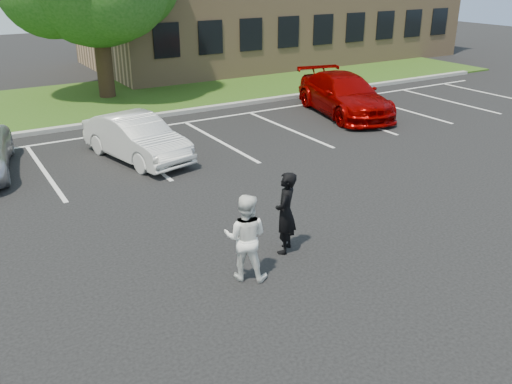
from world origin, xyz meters
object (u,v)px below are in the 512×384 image
man_white_shirt (246,237)px  car_red_compact (344,95)px  man_black_suit (286,213)px  car_white_sedan (136,138)px

man_white_shirt → car_red_compact: bearing=-98.5°
man_white_shirt → man_black_suit: bearing=-119.3°
man_black_suit → car_white_sedan: (-0.58, 7.06, -0.19)m
man_white_shirt → car_red_compact: man_white_shirt is taller
man_black_suit → man_white_shirt: 1.28m
man_white_shirt → car_white_sedan: 7.55m
man_black_suit → man_white_shirt: bearing=-21.7°
car_white_sedan → car_red_compact: size_ratio=0.76×
man_black_suit → car_red_compact: man_black_suit is taller
man_black_suit → man_white_shirt: size_ratio=1.02×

